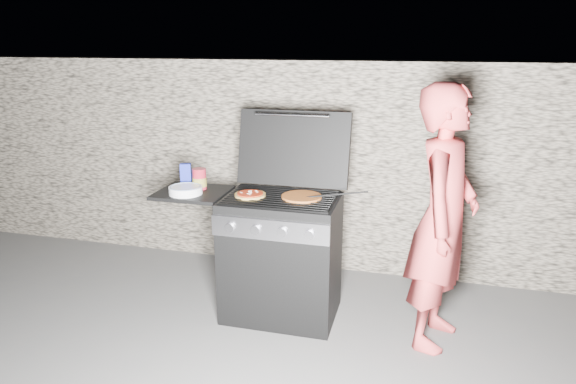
% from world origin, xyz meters
% --- Properties ---
extents(ground, '(50.00, 50.00, 0.00)m').
position_xyz_m(ground, '(0.00, 0.00, 0.00)').
color(ground, '#505050').
extents(stone_wall, '(8.00, 0.35, 1.80)m').
position_xyz_m(stone_wall, '(0.00, 1.05, 0.90)').
color(stone_wall, tan).
rests_on(stone_wall, ground).
extents(gas_grill, '(1.34, 0.79, 0.91)m').
position_xyz_m(gas_grill, '(-0.25, 0.00, 0.46)').
color(gas_grill, black).
rests_on(gas_grill, ground).
extents(pizza_topped, '(0.25, 0.25, 0.02)m').
position_xyz_m(pizza_topped, '(-0.22, -0.03, 0.92)').
color(pizza_topped, tan).
rests_on(pizza_topped, gas_grill).
extents(pizza_plain, '(0.32, 0.32, 0.02)m').
position_xyz_m(pizza_plain, '(0.14, 0.02, 0.92)').
color(pizza_plain, '#CD6A2A').
rests_on(pizza_plain, gas_grill).
extents(sauce_jar, '(0.13, 0.13, 0.15)m').
position_xyz_m(sauce_jar, '(-0.64, 0.07, 0.98)').
color(sauce_jar, maroon).
rests_on(sauce_jar, gas_grill).
extents(blue_carton, '(0.09, 0.07, 0.17)m').
position_xyz_m(blue_carton, '(-0.78, 0.12, 0.99)').
color(blue_carton, '#1A269D').
rests_on(blue_carton, gas_grill).
extents(plate_stack, '(0.30, 0.30, 0.05)m').
position_xyz_m(plate_stack, '(-0.69, -0.08, 0.93)').
color(plate_stack, white).
rests_on(plate_stack, gas_grill).
extents(person, '(0.56, 0.71, 1.72)m').
position_xyz_m(person, '(1.09, -0.05, 0.86)').
color(person, '#CC3F40').
rests_on(person, ground).
extents(tongs, '(0.44, 0.02, 0.09)m').
position_xyz_m(tongs, '(0.38, 0.00, 0.96)').
color(tongs, black).
rests_on(tongs, gas_grill).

